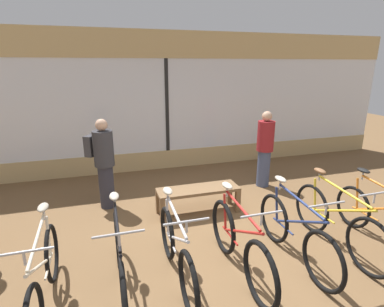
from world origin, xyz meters
name	(u,v)px	position (x,y,z in m)	size (l,w,h in m)	color
ground_plane	(226,252)	(0.00, 0.00, 0.00)	(24.00, 24.00, 0.00)	brown
shop_back_wall	(167,101)	(0.00, 3.68, 1.64)	(12.00, 0.08, 3.20)	tan
bicycle_far_left	(44,278)	(-2.17, -0.37, 0.38)	(0.46, 1.72, 1.02)	black
bicycle_left	(120,262)	(-1.41, -0.34, 0.39)	(0.46, 1.77, 1.04)	black
bicycle_center_left	(176,252)	(-0.77, -0.31, 0.38)	(0.46, 1.68, 1.02)	black
bicycle_center	(239,245)	(-0.02, -0.42, 0.39)	(0.46, 1.73, 1.04)	black
bicycle_center_right	(295,234)	(0.77, -0.39, 0.38)	(0.46, 1.72, 1.03)	black
bicycle_right	(337,222)	(1.47, -0.33, 0.40)	(0.46, 1.80, 1.05)	black
bicycle_far_right	(381,219)	(2.17, -0.40, 0.37)	(0.46, 1.68, 1.01)	black
display_bench	(198,193)	(-0.01, 1.22, 0.37)	(1.40, 0.44, 0.45)	brown
customer_near_rack	(103,161)	(-1.51, 1.91, 0.86)	(0.56, 0.51, 1.60)	#2D2D38
customer_by_window	(265,148)	(1.67, 1.98, 0.82)	(0.44, 0.44, 1.58)	#424C6B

